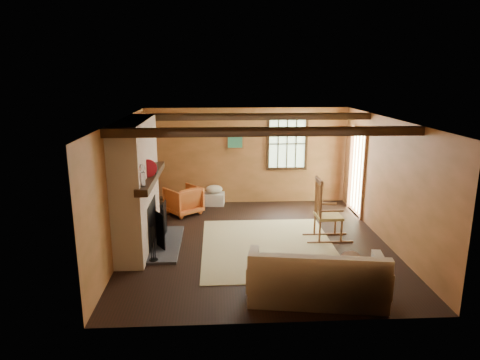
{
  "coord_description": "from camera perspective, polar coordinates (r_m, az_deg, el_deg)",
  "views": [
    {
      "loc": [
        -0.75,
        -7.75,
        3.2
      ],
      "look_at": [
        -0.31,
        0.4,
        1.17
      ],
      "focal_mm": 32.0,
      "sensor_mm": 36.0,
      "label": 1
    }
  ],
  "objects": [
    {
      "name": "basket_pillow",
      "position": [
        10.67,
        -3.48,
        -1.23
      ],
      "size": [
        0.47,
        0.4,
        0.21
      ],
      "primitive_type": "ellipsoid",
      "rotation": [
        0.0,
        0.0,
        -0.18
      ],
      "color": "beige",
      "rests_on": "laundry_basket"
    },
    {
      "name": "room_envelope",
      "position": [
        8.22,
        3.72,
        2.96
      ],
      "size": [
        5.02,
        5.52,
        2.44
      ],
      "color": "#AC673D",
      "rests_on": "ground"
    },
    {
      "name": "rug",
      "position": [
        8.26,
        3.78,
        -8.84
      ],
      "size": [
        2.5,
        3.0,
        0.01
      ],
      "primitive_type": "cube",
      "color": "tan",
      "rests_on": "ground"
    },
    {
      "name": "firewood_pile",
      "position": [
        10.86,
        -9.04,
        -2.69
      ],
      "size": [
        0.65,
        0.12,
        0.24
      ],
      "color": "#503C22",
      "rests_on": "ground"
    },
    {
      "name": "armchair",
      "position": [
        10.09,
        -7.56,
        -2.69
      ],
      "size": [
        1.0,
        1.0,
        0.66
      ],
      "primitive_type": "imported",
      "rotation": [
        0.0,
        0.0,
        -2.47
      ],
      "color": "#BF6026",
      "rests_on": "ground"
    },
    {
      "name": "rocking_chair",
      "position": [
        8.6,
        11.42,
        -4.43
      ],
      "size": [
        0.91,
        0.52,
        1.25
      ],
      "rotation": [
        0.0,
        0.0,
        1.58
      ],
      "color": "tan",
      "rests_on": "ground"
    },
    {
      "name": "sofa",
      "position": [
        6.46,
        10.18,
        -13.09
      ],
      "size": [
        2.09,
        1.17,
        0.8
      ],
      "rotation": [
        0.0,
        0.0,
        -0.15
      ],
      "color": "beige",
      "rests_on": "ground"
    },
    {
      "name": "ground",
      "position": [
        8.42,
        2.25,
        -8.38
      ],
      "size": [
        5.5,
        5.5,
        0.0
      ],
      "primitive_type": "plane",
      "color": "black",
      "rests_on": "ground"
    },
    {
      "name": "laundry_basket",
      "position": [
        10.74,
        -3.46,
        -2.54
      ],
      "size": [
        0.53,
        0.41,
        0.3
      ],
      "primitive_type": "cube",
      "rotation": [
        0.0,
        0.0,
        -0.07
      ],
      "color": "silver",
      "rests_on": "ground"
    },
    {
      "name": "fireplace",
      "position": [
        8.16,
        -13.43,
        -1.3
      ],
      "size": [
        1.02,
        2.3,
        2.4
      ],
      "color": "#A5643F",
      "rests_on": "ground"
    }
  ]
}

